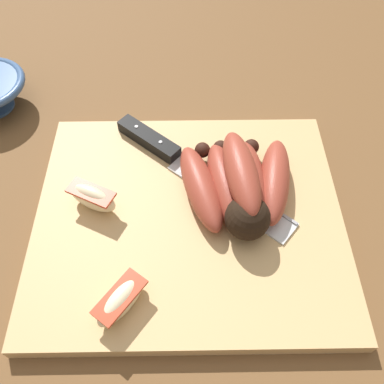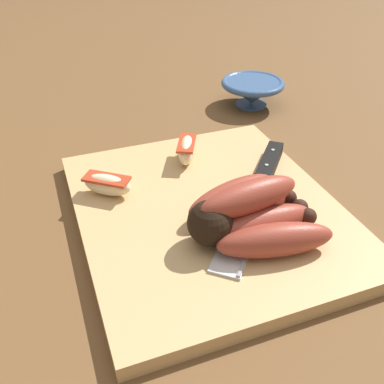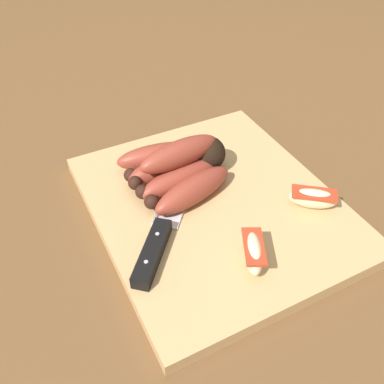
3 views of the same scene
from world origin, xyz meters
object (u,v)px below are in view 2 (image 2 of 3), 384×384
Objects in this scene: chefs_knife at (262,182)px; ceramic_bowl at (252,91)px; apple_wedge_near at (107,184)px; banana_bunch at (248,214)px; apple_wedge_middle at (190,149)px.

ceramic_bowl is at bearing 155.50° from chefs_knife.
apple_wedge_near reaches higher than chefs_knife.
banana_bunch is 1.30× the size of ceramic_bowl.
ceramic_bowl is (-0.23, 0.33, -0.01)m from apple_wedge_near.
banana_bunch is at bearing 46.29° from apple_wedge_near.
apple_wedge_middle is at bearing -145.31° from chefs_knife.
apple_wedge_near is at bearing -54.93° from ceramic_bowl.
apple_wedge_middle is at bearing -177.83° from banana_bunch.
chefs_knife is at bearing 141.73° from banana_bunch.
chefs_knife is at bearing -24.50° from ceramic_bowl.
chefs_knife is 0.21m from apple_wedge_near.
apple_wedge_near is (-0.05, -0.20, 0.01)m from chefs_knife.
ceramic_bowl is (-0.37, 0.19, -0.02)m from banana_bunch.
ceramic_bowl is at bearing 125.07° from apple_wedge_near.
ceramic_bowl reaches higher than chefs_knife.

